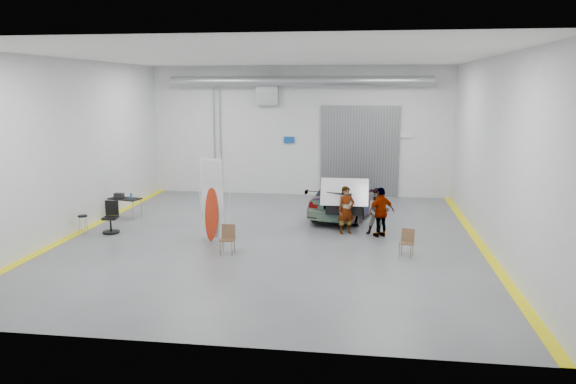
# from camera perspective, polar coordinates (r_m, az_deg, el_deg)

# --- Properties ---
(ground) EXTENTS (16.00, 16.00, 0.00)m
(ground) POSITION_cam_1_polar(r_m,az_deg,el_deg) (19.01, -1.67, -4.76)
(ground) COLOR #5A5C61
(ground) RESTS_ON ground
(room_shell) EXTENTS (14.02, 16.18, 6.01)m
(room_shell) POSITION_cam_1_polar(r_m,az_deg,el_deg) (20.51, -0.03, 7.93)
(room_shell) COLOR silver
(room_shell) RESTS_ON ground
(sedan_car) EXTENTS (3.18, 5.31, 1.44)m
(sedan_car) POSITION_cam_1_polar(r_m,az_deg,el_deg) (22.33, 5.95, -0.59)
(sedan_car) COLOR white
(sedan_car) RESTS_ON ground
(person_a) EXTENTS (0.72, 0.61, 1.67)m
(person_a) POSITION_cam_1_polar(r_m,az_deg,el_deg) (19.58, 5.93, -1.84)
(person_a) COLOR #826047
(person_a) RESTS_ON ground
(person_b) EXTENTS (0.83, 0.66, 1.64)m
(person_b) POSITION_cam_1_polar(r_m,az_deg,el_deg) (19.57, 9.14, -1.97)
(person_b) COLOR slate
(person_b) RESTS_ON ground
(person_c) EXTENTS (1.06, 0.85, 1.71)m
(person_c) POSITION_cam_1_polar(r_m,az_deg,el_deg) (19.33, 9.44, -2.03)
(person_c) COLOR #9E5D34
(person_c) RESTS_ON ground
(surfboard_display) EXTENTS (0.81, 0.38, 2.93)m
(surfboard_display) POSITION_cam_1_polar(r_m,az_deg,el_deg) (18.64, -7.58, -1.41)
(surfboard_display) COLOR white
(surfboard_display) RESTS_ON ground
(folding_chair_near) EXTENTS (0.43, 0.45, 0.89)m
(folding_chair_near) POSITION_cam_1_polar(r_m,az_deg,el_deg) (17.34, -6.17, -5.39)
(folding_chair_near) COLOR brown
(folding_chair_near) RESTS_ON ground
(folding_chair_far) EXTENTS (0.48, 0.51, 0.83)m
(folding_chair_far) POSITION_cam_1_polar(r_m,az_deg,el_deg) (17.37, 11.92, -5.60)
(folding_chair_far) COLOR brown
(folding_chair_far) RESTS_ON ground
(shop_stool) EXTENTS (0.35, 0.35, 0.68)m
(shop_stool) POSITION_cam_1_polar(r_m,az_deg,el_deg) (20.73, -20.10, -3.16)
(shop_stool) COLOR black
(shop_stool) RESTS_ON ground
(work_table) EXTENTS (1.34, 0.89, 1.00)m
(work_table) POSITION_cam_1_polar(r_m,az_deg,el_deg) (22.79, -16.39, -0.61)
(work_table) COLOR gray
(work_table) RESTS_ON ground
(office_chair) EXTENTS (0.59, 0.59, 1.10)m
(office_chair) POSITION_cam_1_polar(r_m,az_deg,el_deg) (20.62, -17.51, -2.65)
(office_chair) COLOR black
(office_chair) RESTS_ON ground
(trunk_lid) EXTENTS (1.68, 1.02, 0.04)m
(trunk_lid) POSITION_cam_1_polar(r_m,az_deg,el_deg) (19.99, 5.76, 0.25)
(trunk_lid) COLOR silver
(trunk_lid) RESTS_ON sedan_car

